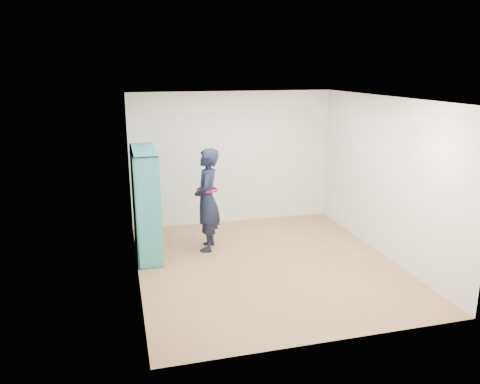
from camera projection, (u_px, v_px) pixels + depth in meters
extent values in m
plane|color=olive|center=(267.00, 264.00, 7.45)|extent=(4.50, 4.50, 0.00)
plane|color=white|center=(270.00, 98.00, 6.77)|extent=(4.50, 4.50, 0.00)
cube|color=silver|center=(134.00, 194.00, 6.62)|extent=(0.02, 4.50, 2.60)
cube|color=silver|center=(385.00, 178.00, 7.60)|extent=(0.02, 4.50, 2.60)
cube|color=silver|center=(233.00, 158.00, 9.21)|extent=(4.00, 0.02, 2.60)
cube|color=silver|center=(334.00, 235.00, 5.01)|extent=(4.00, 0.02, 2.60)
cube|color=teal|center=(149.00, 214.00, 7.06)|extent=(0.39, 0.03, 1.77)
cube|color=teal|center=(143.00, 193.00, 8.28)|extent=(0.39, 0.03, 1.77)
cube|color=teal|center=(148.00, 252.00, 7.89)|extent=(0.39, 1.33, 0.03)
cube|color=teal|center=(143.00, 150.00, 7.44)|extent=(0.39, 1.33, 0.03)
cube|color=teal|center=(134.00, 204.00, 7.62)|extent=(0.03, 1.33, 1.77)
cube|color=teal|center=(147.00, 206.00, 7.47)|extent=(0.36, 0.03, 1.72)
cube|color=teal|center=(145.00, 199.00, 7.87)|extent=(0.36, 0.03, 1.72)
cube|color=teal|center=(147.00, 227.00, 7.78)|extent=(0.36, 1.28, 0.03)
cube|color=teal|center=(146.00, 203.00, 7.67)|extent=(0.36, 1.28, 0.03)
cube|color=teal|center=(144.00, 177.00, 7.56)|extent=(0.36, 1.28, 0.03)
cube|color=beige|center=(152.00, 258.00, 7.48)|extent=(0.24, 0.16, 0.09)
cube|color=black|center=(151.00, 228.00, 7.29)|extent=(0.20, 0.18, 0.27)
cube|color=maroon|center=(150.00, 202.00, 7.18)|extent=(0.20, 0.18, 0.26)
cube|color=silver|center=(147.00, 181.00, 7.15)|extent=(0.24, 0.16, 0.06)
cube|color=navy|center=(150.00, 246.00, 7.80)|extent=(0.20, 0.18, 0.22)
cube|color=brown|center=(149.00, 220.00, 7.69)|extent=(0.20, 0.18, 0.26)
cube|color=#BFB28C|center=(147.00, 200.00, 7.65)|extent=(0.24, 0.16, 0.06)
cube|color=#26594C|center=(146.00, 170.00, 7.47)|extent=(0.20, 0.18, 0.23)
cube|color=beige|center=(148.00, 236.00, 8.19)|extent=(0.20, 0.18, 0.27)
cube|color=black|center=(147.00, 216.00, 8.16)|extent=(0.24, 0.16, 0.09)
cube|color=maroon|center=(146.00, 189.00, 7.97)|extent=(0.20, 0.18, 0.26)
cube|color=silver|center=(145.00, 165.00, 7.87)|extent=(0.20, 0.18, 0.22)
imported|color=black|center=(207.00, 200.00, 7.87)|extent=(0.59, 0.73, 1.75)
torus|color=#940B4E|center=(207.00, 190.00, 7.82)|extent=(0.45, 0.45, 0.04)
cube|color=silver|center=(199.00, 192.00, 7.93)|extent=(0.03, 0.10, 0.12)
cube|color=black|center=(199.00, 192.00, 7.93)|extent=(0.03, 0.09, 0.12)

